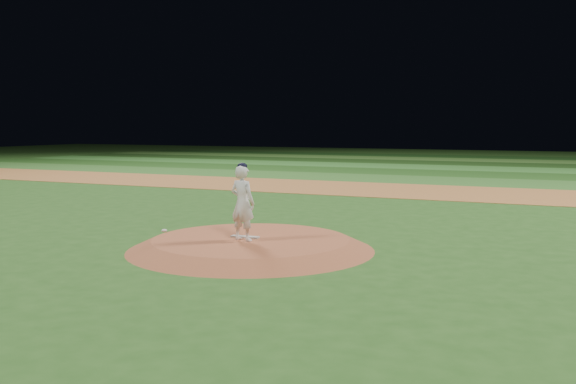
{
  "coord_description": "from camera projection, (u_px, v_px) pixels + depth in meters",
  "views": [
    {
      "loc": [
        6.59,
        -12.5,
        2.77
      ],
      "look_at": [
        0.0,
        2.0,
        1.1
      ],
      "focal_mm": 40.0,
      "sensor_mm": 36.0,
      "label": 1
    }
  ],
  "objects": [
    {
      "name": "pitcher_on_mound",
      "position": [
        243.0,
        202.0,
        13.94
      ],
      "size": [
        0.66,
        0.49,
        1.71
      ],
      "color": "silver",
      "rests_on": "pitchers_mound"
    },
    {
      "name": "ground",
      "position": [
        251.0,
        249.0,
        14.32
      ],
      "size": [
        120.0,
        120.0,
        0.0
      ],
      "primitive_type": "plane",
      "color": "#26531A",
      "rests_on": "ground"
    },
    {
      "name": "outfield_stripe_0",
      "position": [
        433.0,
        180.0,
        31.97
      ],
      "size": [
        70.0,
        5.0,
        0.02
      ],
      "primitive_type": "cube",
      "color": "#316826",
      "rests_on": "ground"
    },
    {
      "name": "outfield_stripe_2",
      "position": [
        466.0,
        168.0,
        41.02
      ],
      "size": [
        70.0,
        5.0,
        0.02
      ],
      "primitive_type": "cube",
      "color": "#347A2C",
      "rests_on": "ground"
    },
    {
      "name": "outfield_stripe_1",
      "position": [
        451.0,
        174.0,
        36.5
      ],
      "size": [
        70.0,
        5.0,
        0.02
      ],
      "primitive_type": "cube",
      "color": "#204D18",
      "rests_on": "ground"
    },
    {
      "name": "infield_dirt_band",
      "position": [
        406.0,
        191.0,
        26.99
      ],
      "size": [
        70.0,
        6.0,
        0.02
      ],
      "primitive_type": "cube",
      "color": "#A56633",
      "rests_on": "ground"
    },
    {
      "name": "pitchers_mound",
      "position": [
        251.0,
        244.0,
        14.3
      ],
      "size": [
        5.5,
        5.5,
        0.25
      ],
      "primitive_type": "cone",
      "color": "#A05231",
      "rests_on": "ground"
    },
    {
      "name": "pitching_rubber",
      "position": [
        245.0,
        237.0,
        14.41
      ],
      "size": [
        0.67,
        0.22,
        0.03
      ],
      "primitive_type": "cube",
      "rotation": [
        0.0,
        0.0,
        0.08
      ],
      "color": "beige",
      "rests_on": "pitchers_mound"
    },
    {
      "name": "outfield_stripe_3",
      "position": [
        477.0,
        164.0,
        45.55
      ],
      "size": [
        70.0,
        5.0,
        0.02
      ],
      "primitive_type": "cube",
      "color": "#1B3F14",
      "rests_on": "ground"
    },
    {
      "name": "outfield_stripe_4",
      "position": [
        486.0,
        160.0,
        50.07
      ],
      "size": [
        70.0,
        5.0,
        0.02
      ],
      "primitive_type": "cube",
      "color": "#3F762B",
      "rests_on": "ground"
    },
    {
      "name": "outfield_stripe_5",
      "position": [
        494.0,
        157.0,
        54.6
      ],
      "size": [
        70.0,
        5.0,
        0.02
      ],
      "primitive_type": "cube",
      "color": "#194215",
      "rests_on": "ground"
    },
    {
      "name": "rosin_bag",
      "position": [
        164.0,
        231.0,
        15.11
      ],
      "size": [
        0.14,
        0.14,
        0.08
      ],
      "primitive_type": "ellipsoid",
      "color": "silver",
      "rests_on": "pitchers_mound"
    }
  ]
}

